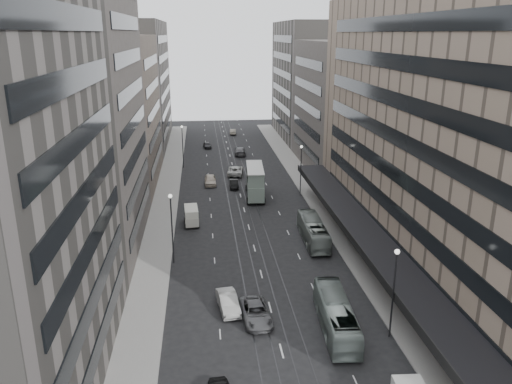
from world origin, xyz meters
name	(u,v)px	position (x,y,z in m)	size (l,w,h in m)	color
ground	(271,313)	(0.00, 0.00, 0.00)	(220.00, 220.00, 0.00)	black
sidewalk_right	(311,190)	(12.00, 37.50, 0.07)	(4.00, 125.00, 0.15)	gray
sidewalk_left	(167,195)	(-12.00, 37.50, 0.07)	(4.00, 125.00, 0.15)	gray
department_store	(463,136)	(21.45, 8.00, 14.95)	(19.20, 60.00, 30.00)	gray
building_right_mid	(345,106)	(21.50, 52.00, 12.00)	(15.00, 28.00, 24.00)	#48433F
building_right_far	(312,81)	(21.50, 82.00, 14.00)	(15.00, 32.00, 28.00)	#645F5A
building_left_b	(66,108)	(-21.50, 19.00, 17.00)	(15.00, 26.00, 34.00)	#48433F
building_left_c	(109,112)	(-21.50, 46.00, 12.50)	(15.00, 28.00, 25.00)	#665B4F
building_left_d	(132,84)	(-21.50, 79.00, 14.00)	(15.00, 38.00, 28.00)	#645F5A
lamp_right_near	(394,283)	(9.70, -5.00, 5.20)	(0.44, 0.44, 8.32)	#262628
lamp_right_far	(301,164)	(9.70, 35.00, 5.20)	(0.44, 0.44, 8.32)	#262628
lamp_left_near	(172,220)	(-9.70, 12.00, 5.20)	(0.44, 0.44, 8.32)	#262628
lamp_left_far	(182,142)	(-9.70, 55.00, 5.20)	(0.44, 0.44, 8.32)	#262628
bus_near	(336,315)	(5.27, -3.45, 1.46)	(2.46, 10.51, 2.93)	gray
bus_far	(313,231)	(7.60, 16.13, 1.45)	(2.44, 10.42, 2.90)	gray
double_decker	(255,181)	(2.27, 34.93, 2.71)	(3.35, 9.35, 5.03)	slate
panel_van	(191,215)	(-7.77, 23.81, 1.38)	(2.17, 4.08, 2.50)	#BBB8A9
sedan_1	(228,302)	(-4.04, 1.03, 0.80)	(1.68, 4.83, 1.59)	#B6B6B2
sedan_2	(256,313)	(-1.61, -1.07, 0.77)	(2.55, 5.52, 1.54)	#58585B
sedan_4	(210,180)	(-4.73, 42.69, 0.85)	(2.00, 4.96, 1.69)	beige
sedan_5	(234,184)	(-0.77, 40.45, 0.67)	(1.42, 4.06, 1.34)	black
sedan_6	(235,170)	(0.08, 48.58, 0.83)	(2.74, 5.94, 1.65)	beige
sedan_7	(240,151)	(2.28, 64.44, 0.84)	(2.34, 5.76, 1.67)	#59595C
sedan_8	(207,145)	(-4.74, 71.96, 0.69)	(1.62, 4.03, 1.37)	#28282B
sedan_9	(233,132)	(2.23, 87.58, 0.70)	(1.48, 4.25, 1.40)	#A59B89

